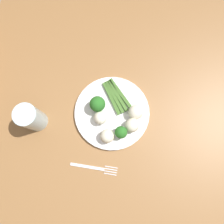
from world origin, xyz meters
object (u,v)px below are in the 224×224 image
(asparagus_bundle, at_px, (116,96))
(broccoli_right, at_px, (121,132))
(dining_table, at_px, (111,120))
(plate, at_px, (112,113))
(cauliflower_left, at_px, (136,112))
(cauliflower_mid, at_px, (132,125))
(water_glass, at_px, (31,118))
(cauliflower_back, at_px, (107,136))
(fork, at_px, (95,168))
(cauliflower_edge, at_px, (100,118))
(broccoli_near_center, at_px, (97,104))

(asparagus_bundle, height_order, broccoli_right, broccoli_right)
(dining_table, xyz_separation_m, plate, (-0.01, 0.01, 0.11))
(plate, height_order, asparagus_bundle, asparagus_bundle)
(cauliflower_left, relative_size, cauliflower_mid, 1.07)
(dining_table, height_order, cauliflower_left, cauliflower_left)
(dining_table, bearing_deg, cauliflower_left, 96.40)
(broccoli_right, height_order, water_glass, water_glass)
(cauliflower_mid, bearing_deg, asparagus_bundle, -150.06)
(cauliflower_mid, bearing_deg, plate, -122.90)
(cauliflower_back, bearing_deg, dining_table, 175.52)
(cauliflower_left, height_order, cauliflower_mid, cauliflower_left)
(asparagus_bundle, distance_m, fork, 0.27)
(cauliflower_left, bearing_deg, water_glass, -82.42)
(cauliflower_back, relative_size, cauliflower_mid, 0.99)
(cauliflower_edge, bearing_deg, broccoli_near_center, -164.33)
(cauliflower_edge, distance_m, cauliflower_left, 0.12)
(broccoli_right, bearing_deg, cauliflower_back, -71.96)
(cauliflower_left, xyz_separation_m, fork, (0.20, -0.13, -0.04))
(fork, bearing_deg, plate, 81.85)
(fork, bearing_deg, cauliflower_edge, 92.35)
(cauliflower_mid, relative_size, fork, 0.29)
(asparagus_bundle, bearing_deg, broccoli_right, -22.13)
(cauliflower_back, xyz_separation_m, cauliflower_mid, (-0.04, 0.08, 0.00))
(broccoli_right, xyz_separation_m, fork, (0.12, -0.08, -0.04))
(asparagus_bundle, height_order, water_glass, water_glass)
(cauliflower_back, height_order, cauliflower_mid, same)
(dining_table, xyz_separation_m, water_glass, (0.04, -0.26, 0.17))
(plate, relative_size, fork, 1.63)
(dining_table, distance_m, cauliflower_back, 0.16)
(plate, height_order, water_glass, water_glass)
(asparagus_bundle, height_order, cauliflower_edge, cauliflower_edge)
(asparagus_bundle, bearing_deg, cauliflower_mid, -2.55)
(broccoli_near_center, relative_size, fork, 0.40)
(cauliflower_back, distance_m, water_glass, 0.26)
(plate, height_order, cauliflower_left, cauliflower_left)
(cauliflower_back, bearing_deg, broccoli_right, 108.04)
(dining_table, relative_size, fork, 8.36)
(cauliflower_left, xyz_separation_m, cauliflower_back, (0.09, -0.09, -0.00))
(cauliflower_edge, bearing_deg, cauliflower_mid, 80.00)
(dining_table, relative_size, broccoli_near_center, 20.65)
(water_glass, bearing_deg, cauliflower_edge, 94.86)
(plate, relative_size, broccoli_near_center, 4.03)
(cauliflower_back, height_order, water_glass, water_glass)
(water_glass, bearing_deg, cauliflower_mid, 89.98)
(asparagus_bundle, xyz_separation_m, cauliflower_back, (0.15, -0.02, 0.02))
(broccoli_right, bearing_deg, fork, -33.99)
(cauliflower_edge, height_order, cauliflower_back, cauliflower_back)
(plate, bearing_deg, fork, -13.79)
(broccoli_near_center, height_order, cauliflower_left, broccoli_near_center)
(cauliflower_mid, xyz_separation_m, fork, (0.15, -0.12, -0.04))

